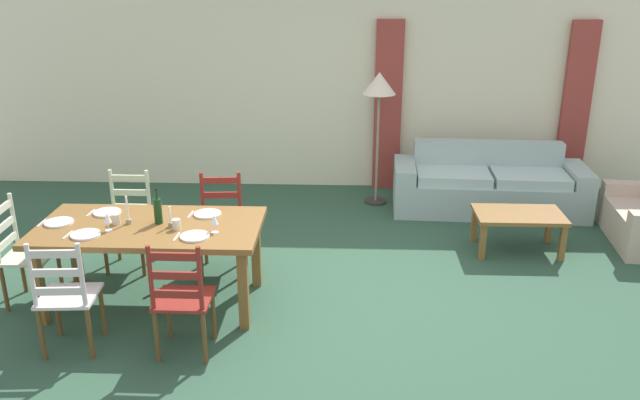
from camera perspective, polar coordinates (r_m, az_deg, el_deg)
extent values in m
cube|color=#2D4F39|center=(5.84, 0.26, -8.94)|extent=(9.60, 9.60, 0.02)
cube|color=beige|center=(8.54, 1.11, 10.13)|extent=(9.60, 0.16, 2.70)
cube|color=#983A32|center=(8.46, 6.03, 8.21)|extent=(0.35, 0.08, 2.20)
cube|color=#983A32|center=(8.94, 21.71, 7.54)|extent=(0.35, 0.08, 2.20)
cube|color=brown|center=(5.67, -14.89, -2.37)|extent=(1.90, 0.96, 0.05)
cube|color=brown|center=(5.81, -23.72, -6.97)|extent=(0.08, 0.08, 0.70)
cube|color=brown|center=(5.30, -6.80, -7.91)|extent=(0.08, 0.08, 0.70)
cube|color=brown|center=(6.43, -20.90, -3.96)|extent=(0.08, 0.08, 0.70)
cube|color=brown|center=(5.98, -5.69, -4.50)|extent=(0.08, 0.08, 0.70)
cube|color=silver|center=(5.33, -21.36, -7.93)|extent=(0.45, 0.43, 0.03)
cylinder|color=brown|center=(5.63, -22.26, -9.14)|extent=(0.04, 0.04, 0.43)
cylinder|color=brown|center=(5.52, -18.71, -9.29)|extent=(0.04, 0.04, 0.43)
cylinder|color=brown|center=(5.36, -23.46, -10.88)|extent=(0.04, 0.04, 0.43)
cylinder|color=brown|center=(5.24, -19.73, -11.09)|extent=(0.04, 0.04, 0.43)
cylinder|color=silver|center=(5.14, -24.22, -6.13)|extent=(0.04, 0.04, 0.50)
cylinder|color=silver|center=(5.01, -20.39, -6.24)|extent=(0.04, 0.04, 0.50)
cube|color=silver|center=(5.13, -22.14, -7.50)|extent=(0.38, 0.05, 0.06)
cube|color=silver|center=(5.06, -22.36, -5.99)|extent=(0.38, 0.05, 0.06)
cube|color=silver|center=(5.00, -22.58, -4.44)|extent=(0.38, 0.05, 0.06)
cube|color=maroon|center=(5.04, -11.98, -8.57)|extent=(0.42, 0.40, 0.03)
cylinder|color=brown|center=(5.34, -13.26, -9.77)|extent=(0.04, 0.04, 0.43)
cylinder|color=brown|center=(5.25, -9.42, -9.99)|extent=(0.04, 0.04, 0.43)
cylinder|color=brown|center=(5.06, -14.28, -11.66)|extent=(0.04, 0.04, 0.43)
cylinder|color=brown|center=(4.97, -10.22, -11.94)|extent=(0.04, 0.04, 0.43)
cylinder|color=maroon|center=(4.82, -14.78, -6.66)|extent=(0.04, 0.04, 0.50)
cylinder|color=maroon|center=(4.73, -10.59, -6.86)|extent=(0.04, 0.04, 0.50)
cube|color=maroon|center=(4.83, -12.59, -8.14)|extent=(0.38, 0.03, 0.06)
cube|color=maroon|center=(4.76, -12.72, -6.55)|extent=(0.38, 0.03, 0.06)
cube|color=maroon|center=(4.70, -12.86, -4.92)|extent=(0.38, 0.03, 0.06)
cube|color=beige|center=(6.52, -16.70, -2.20)|extent=(0.42, 0.40, 0.03)
cylinder|color=brown|center=(6.41, -15.45, -4.72)|extent=(0.04, 0.04, 0.43)
cylinder|color=brown|center=(6.52, -18.47, -4.58)|extent=(0.04, 0.04, 0.43)
cylinder|color=brown|center=(6.70, -14.59, -3.51)|extent=(0.04, 0.04, 0.43)
cylinder|color=brown|center=(6.81, -17.49, -3.41)|extent=(0.04, 0.04, 0.43)
cylinder|color=beige|center=(6.52, -14.96, 0.46)|extent=(0.04, 0.04, 0.50)
cylinder|color=beige|center=(6.64, -17.92, 0.50)|extent=(0.04, 0.04, 0.50)
cube|color=beige|center=(6.62, -16.35, -0.58)|extent=(0.38, 0.03, 0.06)
cube|color=beige|center=(6.57, -16.47, 0.64)|extent=(0.38, 0.03, 0.06)
cube|color=beige|center=(6.53, -16.60, 1.88)|extent=(0.38, 0.03, 0.06)
cube|color=maroon|center=(6.25, -8.80, -2.52)|extent=(0.45, 0.43, 0.03)
cylinder|color=brown|center=(6.17, -7.20, -5.09)|extent=(0.04, 0.04, 0.43)
cylinder|color=brown|center=(6.21, -10.52, -5.09)|extent=(0.04, 0.04, 0.43)
cylinder|color=brown|center=(6.48, -6.95, -3.81)|extent=(0.04, 0.04, 0.43)
cylinder|color=brown|center=(6.52, -10.11, -3.83)|extent=(0.04, 0.04, 0.43)
cylinder|color=maroon|center=(6.30, -7.13, 0.29)|extent=(0.04, 0.04, 0.50)
cylinder|color=maroon|center=(6.34, -10.38, 0.25)|extent=(0.04, 0.04, 0.50)
cube|color=maroon|center=(6.36, -8.70, -0.83)|extent=(0.38, 0.05, 0.06)
cube|color=maroon|center=(6.31, -8.77, 0.44)|extent=(0.38, 0.05, 0.06)
cube|color=maroon|center=(6.26, -8.84, 1.73)|extent=(0.38, 0.05, 0.06)
cube|color=beige|center=(6.16, -24.39, -4.52)|extent=(0.42, 0.44, 0.03)
cylinder|color=brown|center=(6.34, -22.05, -5.80)|extent=(0.04, 0.04, 0.43)
cylinder|color=brown|center=(6.04, -23.26, -7.26)|extent=(0.04, 0.04, 0.43)
cylinder|color=brown|center=(6.47, -24.86, -5.68)|extent=(0.04, 0.04, 0.43)
cylinder|color=brown|center=(6.18, -26.18, -7.10)|extent=(0.04, 0.04, 0.43)
cylinder|color=beige|center=(6.29, -25.50, -1.62)|extent=(0.04, 0.04, 0.50)
cube|color=beige|center=(6.19, -26.00, -3.35)|extent=(0.04, 0.38, 0.06)
cube|color=beige|center=(6.13, -26.21, -2.06)|extent=(0.04, 0.38, 0.06)
cube|color=beige|center=(6.08, -26.42, -0.75)|extent=(0.04, 0.38, 0.06)
cylinder|color=white|center=(5.59, -20.06, -2.89)|extent=(0.24, 0.24, 0.02)
cube|color=silver|center=(5.65, -21.46, -2.90)|extent=(0.03, 0.17, 0.01)
cylinder|color=white|center=(5.32, -11.04, -3.18)|extent=(0.24, 0.24, 0.02)
cube|color=silver|center=(5.36, -12.60, -3.19)|extent=(0.02, 0.17, 0.01)
cylinder|color=white|center=(6.02, -18.34, -1.05)|extent=(0.24, 0.24, 0.02)
cube|color=silver|center=(6.08, -19.66, -1.08)|extent=(0.02, 0.17, 0.01)
cylinder|color=white|center=(5.77, -9.94, -1.23)|extent=(0.24, 0.24, 0.02)
cube|color=silver|center=(5.80, -11.39, -1.25)|extent=(0.03, 0.17, 0.01)
cylinder|color=white|center=(5.93, -22.14, -1.85)|extent=(0.24, 0.24, 0.02)
cube|color=silver|center=(6.00, -23.43, -1.86)|extent=(0.02, 0.17, 0.01)
cylinder|color=#143819|center=(5.64, -14.17, -0.96)|extent=(0.07, 0.07, 0.22)
cylinder|color=#143819|center=(5.59, -14.30, 0.48)|extent=(0.02, 0.02, 0.08)
cylinder|color=black|center=(5.57, -14.34, 0.94)|extent=(0.03, 0.03, 0.02)
cylinder|color=white|center=(5.63, -18.20, -2.57)|extent=(0.06, 0.06, 0.01)
cylinder|color=white|center=(5.62, -18.25, -2.22)|extent=(0.01, 0.01, 0.07)
cone|color=white|center=(5.59, -18.33, -1.48)|extent=(0.06, 0.06, 0.08)
cylinder|color=white|center=(5.38, -9.29, -2.84)|extent=(0.06, 0.06, 0.01)
cylinder|color=white|center=(5.37, -9.32, -2.47)|extent=(0.01, 0.01, 0.07)
cone|color=white|center=(5.34, -9.36, -1.70)|extent=(0.06, 0.06, 0.08)
cylinder|color=beige|center=(5.49, -12.61, -2.12)|extent=(0.07, 0.07, 0.09)
cylinder|color=beige|center=(5.74, -17.63, -1.61)|extent=(0.07, 0.07, 0.09)
cylinder|color=#998C66|center=(5.73, -16.59, -1.83)|extent=(0.05, 0.05, 0.04)
cylinder|color=white|center=(5.68, -16.72, -0.66)|extent=(0.02, 0.02, 0.21)
cylinder|color=#998C66|center=(5.56, -13.07, -2.15)|extent=(0.05, 0.05, 0.04)
cylinder|color=white|center=(5.53, -13.15, -1.27)|extent=(0.02, 0.02, 0.14)
cube|color=#9BB0AB|center=(8.06, 14.69, 0.39)|extent=(1.83, 0.88, 0.40)
cube|color=#9BB0AB|center=(8.28, 14.50, 2.39)|extent=(1.81, 0.28, 0.80)
cube|color=#9BB0AB|center=(8.27, 21.72, 0.75)|extent=(0.28, 0.81, 0.58)
cube|color=#9BB0AB|center=(7.92, 7.46, 1.23)|extent=(0.28, 0.81, 0.58)
cube|color=#AEC6C0|center=(8.02, 18.08, 1.91)|extent=(0.89, 0.68, 0.12)
cube|color=#AEC6C0|center=(7.86, 11.68, 2.15)|extent=(0.89, 0.68, 0.12)
cube|color=brown|center=(6.96, 17.23, -1.26)|extent=(0.90, 0.56, 0.04)
cube|color=brown|center=(6.74, 14.22, -3.61)|extent=(0.06, 0.06, 0.38)
cube|color=brown|center=(6.95, 20.70, -3.59)|extent=(0.06, 0.06, 0.38)
cube|color=brown|center=(7.15, 13.52, -2.13)|extent=(0.06, 0.06, 0.38)
cube|color=brown|center=(7.35, 19.65, -2.16)|extent=(0.06, 0.06, 0.38)
cube|color=#C0A994|center=(8.17, 26.33, -0.38)|extent=(0.81, 0.26, 0.52)
cylinder|color=#332D28|center=(8.18, 4.95, -0.10)|extent=(0.28, 0.28, 0.03)
cylinder|color=gray|center=(7.97, 5.10, 4.56)|extent=(0.03, 0.03, 1.35)
cone|color=beige|center=(7.79, 5.28, 10.28)|extent=(0.40, 0.40, 0.26)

